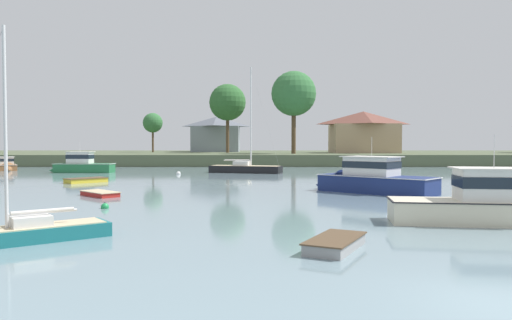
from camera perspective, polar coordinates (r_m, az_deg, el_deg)
The scene contains 19 objects.
ground_plane at distance 12.90m, azimuth 26.60°, elevation -14.86°, with size 439.58×439.58×0.00m, color gray.
far_shore_bank at distance 99.35m, azimuth 3.03°, elevation 0.39°, with size 197.81×47.45×1.84m, color #4C563D.
sailboat_black at distance 60.47m, azimuth -1.47°, elevation -1.24°, with size 9.25×4.87×13.64m.
dinghy_yellow at distance 48.27m, azimuth -19.49°, elevation -2.33°, with size 3.93×3.92×0.61m.
cruiser_cream at distance 24.86m, azimuth 26.14°, elevation -5.30°, with size 9.03×3.64×4.97m.
cruiser_wood at distance 74.14m, azimuth -27.35°, elevation -0.78°, with size 5.11×6.51×3.62m.
cruiser_green at distance 64.89m, azimuth -20.25°, elevation -0.83°, with size 8.34×2.76×4.65m.
dinghy_grey at distance 17.33m, azimuth 9.06°, elevation -9.84°, with size 2.71×3.48×0.59m.
dinghy_red at distance 35.67m, azimuth -18.03°, elevation -3.85°, with size 3.38×3.37×0.47m.
cruiser_navy at distance 37.66m, azimuth 12.47°, elevation -2.70°, with size 9.21×8.65×5.20m.
sailboat_teal at distance 20.28m, azimuth -25.88°, elevation -8.17°, with size 6.00×5.07×8.33m.
mooring_buoy_orange at distance 51.97m, azimuth 27.16°, elevation -2.21°, with size 0.45×0.45×0.50m.
mooring_buoy_white at distance 58.34m, azimuth -9.28°, elevation -1.57°, with size 0.52×0.52×0.57m.
mooring_buoy_green at distance 28.91m, azimuth -17.49°, elevation -5.28°, with size 0.45×0.45×0.50m.
shore_tree_inland_a at distance 94.16m, azimuth -3.57°, elevation 6.73°, with size 7.02×7.02×13.20m.
shore_tree_far_left at distance 85.93m, azimuth 4.23°, elevation 7.72°, with size 7.84×7.84×14.42m.
shore_tree_left_mid at distance 101.35m, azimuth -12.21°, elevation 4.26°, with size 3.99×3.99×7.98m.
cottage_behind_trees at distance 94.99m, azimuth 12.24°, elevation 3.29°, with size 12.90×10.21×7.87m.
cottage_hillside at distance 106.77m, azimuth -4.89°, elevation 3.10°, with size 10.82×10.70×7.60m.
Camera 1 is at (-5.62, -11.00, 3.69)m, focal length 34.16 mm.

